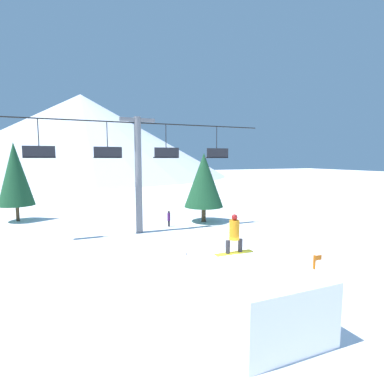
# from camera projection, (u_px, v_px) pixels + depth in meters

# --- Properties ---
(ground_plane) EXTENTS (220.00, 220.00, 0.00)m
(ground_plane) POSITION_uv_depth(u_px,v_px,m) (225.00, 315.00, 10.01)
(ground_plane) COLOR white
(mountain_ridge) EXTENTS (84.17, 84.17, 23.55)m
(mountain_ridge) POSITION_uv_depth(u_px,v_px,m) (82.00, 136.00, 87.65)
(mountain_ridge) COLOR silver
(mountain_ridge) RESTS_ON ground_plane
(snow_ramp) EXTENTS (2.98, 4.05, 1.88)m
(snow_ramp) POSITION_uv_depth(u_px,v_px,m) (253.00, 294.00, 9.48)
(snow_ramp) COLOR white
(snow_ramp) RESTS_ON ground_plane
(snowboarder) EXTENTS (1.45, 0.36, 1.40)m
(snowboarder) POSITION_uv_depth(u_px,v_px,m) (234.00, 234.00, 10.52)
(snowboarder) COLOR yellow
(snowboarder) RESTS_ON snow_ramp
(chairlift) EXTENTS (19.04, 0.47, 8.02)m
(chairlift) POSITION_uv_depth(u_px,v_px,m) (138.00, 165.00, 20.62)
(chairlift) COLOR slate
(chairlift) RESTS_ON ground_plane
(pine_tree_near) EXTENTS (3.20, 3.20, 5.66)m
(pine_tree_near) POSITION_uv_depth(u_px,v_px,m) (204.00, 180.00, 24.41)
(pine_tree_near) COLOR #4C3823
(pine_tree_near) RESTS_ON ground_plane
(pine_tree_far) EXTENTS (2.79, 2.79, 6.55)m
(pine_tree_far) POSITION_uv_depth(u_px,v_px,m) (15.00, 174.00, 24.56)
(pine_tree_far) COLOR #4C3823
(pine_tree_far) RESTS_ON ground_plane
(trail_marker) EXTENTS (0.41, 0.10, 1.48)m
(trail_marker) POSITION_uv_depth(u_px,v_px,m) (314.00, 272.00, 11.70)
(trail_marker) COLOR orange
(trail_marker) RESTS_ON ground_plane
(distant_skier) EXTENTS (0.24, 0.24, 1.23)m
(distant_skier) POSITION_uv_depth(u_px,v_px,m) (169.00, 218.00, 22.95)
(distant_skier) COLOR black
(distant_skier) RESTS_ON ground_plane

